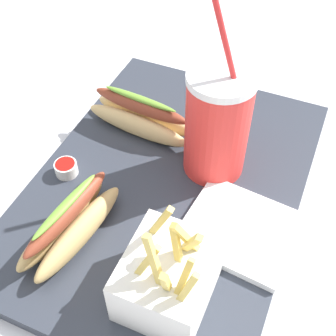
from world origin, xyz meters
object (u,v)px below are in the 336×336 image
(fries_basket, at_px, (168,278))
(hot_dog_1, at_px, (70,224))
(napkin_stack, at_px, (240,229))
(hot_dog_2, at_px, (141,117))
(soda_cup, at_px, (217,124))
(ketchup_cup_1, at_px, (66,168))

(fries_basket, xyz_separation_m, hot_dog_1, (-0.02, -0.14, -0.01))
(hot_dog_1, xyz_separation_m, napkin_stack, (-0.09, 0.19, -0.02))
(fries_basket, bearing_deg, hot_dog_2, -148.26)
(napkin_stack, bearing_deg, hot_dog_1, -64.96)
(fries_basket, relative_size, napkin_stack, 0.98)
(soda_cup, xyz_separation_m, ketchup_cup_1, (0.10, -0.19, -0.07))
(hot_dog_2, relative_size, ketchup_cup_1, 5.46)
(fries_basket, distance_m, napkin_stack, 0.13)
(soda_cup, height_order, fries_basket, soda_cup)
(hot_dog_1, height_order, hot_dog_2, hot_dog_1)
(ketchup_cup_1, height_order, napkin_stack, ketchup_cup_1)
(soda_cup, distance_m, hot_dog_2, 0.14)
(soda_cup, relative_size, fries_basket, 1.94)
(hot_dog_1, relative_size, hot_dog_2, 0.95)
(hot_dog_1, distance_m, hot_dog_2, 0.21)
(ketchup_cup_1, xyz_separation_m, napkin_stack, (-0.00, 0.26, -0.01))
(soda_cup, height_order, napkin_stack, soda_cup)
(ketchup_cup_1, bearing_deg, hot_dog_2, 154.76)
(ketchup_cup_1, bearing_deg, napkin_stack, 90.16)
(hot_dog_2, bearing_deg, ketchup_cup_1, -25.24)
(soda_cup, distance_m, napkin_stack, 0.14)
(hot_dog_1, height_order, napkin_stack, hot_dog_1)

